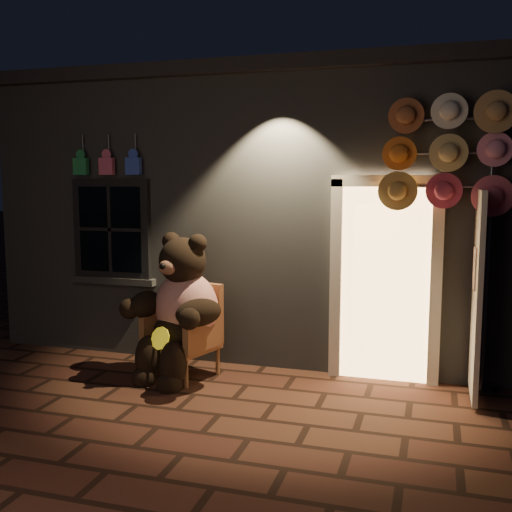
% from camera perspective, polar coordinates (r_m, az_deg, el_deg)
% --- Properties ---
extents(ground, '(60.00, 60.00, 0.00)m').
position_cam_1_polar(ground, '(5.69, -3.57, -14.85)').
color(ground, '#4D2C1D').
rests_on(ground, ground).
extents(shop_building, '(7.30, 5.95, 3.51)m').
position_cam_1_polar(shop_building, '(9.12, 5.12, 4.69)').
color(shop_building, slate).
rests_on(shop_building, ground).
extents(wicker_armchair, '(0.84, 0.80, 1.01)m').
position_cam_1_polar(wicker_armchair, '(6.67, -6.60, -6.99)').
color(wicker_armchair, olive).
rests_on(wicker_armchair, ground).
extents(teddy_bear, '(1.14, 1.05, 1.64)m').
position_cam_1_polar(teddy_bear, '(6.51, -7.28, -5.14)').
color(teddy_bear, red).
rests_on(teddy_bear, ground).
extents(hat_rack, '(1.68, 0.22, 2.97)m').
position_cam_1_polar(hat_rack, '(6.22, 19.90, 9.04)').
color(hat_rack, '#59595E').
rests_on(hat_rack, ground).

